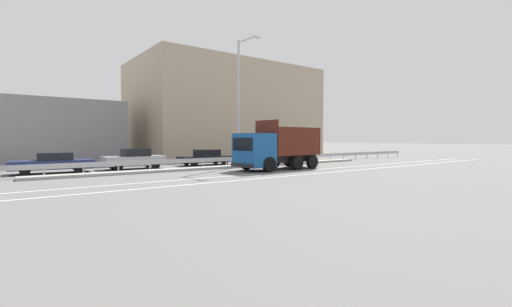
{
  "coord_description": "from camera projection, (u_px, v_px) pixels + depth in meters",
  "views": [
    {
      "loc": [
        -14.95,
        -19.96,
        2.26
      ],
      "look_at": [
        0.95,
        1.14,
        1.15
      ],
      "focal_mm": 24.0,
      "sensor_mm": 36.0,
      "label": 1
    }
  ],
  "objects": [
    {
      "name": "parked_car_1",
      "position": [
        53.0,
        163.0,
        22.68
      ],
      "size": [
        4.99,
        2.25,
        1.38
      ],
      "rotation": [
        0.0,
        0.0,
        1.51
      ],
      "color": "navy",
      "rests_on": "ground_plane"
    },
    {
      "name": "background_building_0",
      "position": [
        45.0,
        131.0,
        34.59
      ],
      "size": [
        14.01,
        8.3,
        6.17
      ],
      "primitive_type": "cube",
      "color": "gray",
      "rests_on": "ground_plane"
    },
    {
      "name": "street_lamp_1",
      "position": [
        240.0,
        98.0,
        27.26
      ],
      "size": [
        0.71,
        2.45,
        10.12
      ],
      "color": "#ADADB2",
      "rests_on": "ground_plane"
    },
    {
      "name": "lane_strip_0",
      "position": [
        295.0,
        171.0,
        24.27
      ],
      "size": [
        51.89,
        0.16,
        0.01
      ],
      "primitive_type": "cube",
      "color": "silver",
      "rests_on": "ground_plane"
    },
    {
      "name": "median_road_sign",
      "position": [
        295.0,
        152.0,
        31.22
      ],
      "size": [
        0.73,
        0.16,
        2.12
      ],
      "color": "white",
      "rests_on": "ground_plane"
    },
    {
      "name": "ground_plane",
      "position": [
        255.0,
        170.0,
        25.01
      ],
      "size": [
        320.0,
        320.0,
        0.0
      ],
      "primitive_type": "plane",
      "color": "#605E5B"
    },
    {
      "name": "background_building_1",
      "position": [
        225.0,
        112.0,
        47.32
      ],
      "size": [
        23.79,
        14.49,
        12.1
      ],
      "primitive_type": "cube",
      "color": "tan",
      "rests_on": "ground_plane"
    },
    {
      "name": "median_guardrail",
      "position": [
        226.0,
        160.0,
        28.13
      ],
      "size": [
        51.89,
        0.09,
        0.78
      ],
      "color": "#9EA0A5",
      "rests_on": "ground_plane"
    },
    {
      "name": "dump_truck",
      "position": [
        269.0,
        152.0,
        25.03
      ],
      "size": [
        7.07,
        3.07,
        3.65
      ],
      "rotation": [
        0.0,
        0.0,
        1.62
      ],
      "color": "#144C8C",
      "rests_on": "ground_plane"
    },
    {
      "name": "parked_car_2",
      "position": [
        134.0,
        159.0,
        25.92
      ],
      "size": [
        4.41,
        2.12,
        1.55
      ],
      "rotation": [
        0.0,
        0.0,
        1.54
      ],
      "color": "#A3A3A8",
      "rests_on": "ground_plane"
    },
    {
      "name": "median_island",
      "position": [
        234.0,
        166.0,
        27.25
      ],
      "size": [
        28.54,
        1.1,
        0.18
      ],
      "primitive_type": "cube",
      "color": "gray",
      "rests_on": "ground_plane"
    },
    {
      "name": "lane_strip_1",
      "position": [
        318.0,
        173.0,
        22.59
      ],
      "size": [
        51.89,
        0.16,
        0.01
      ],
      "primitive_type": "cube",
      "color": "silver",
      "rests_on": "ground_plane"
    },
    {
      "name": "parked_car_3",
      "position": [
        206.0,
        157.0,
        29.9
      ],
      "size": [
        4.71,
        1.98,
        1.36
      ],
      "rotation": [
        0.0,
        0.0,
        1.54
      ],
      "color": "black",
      "rests_on": "ground_plane"
    }
  ]
}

